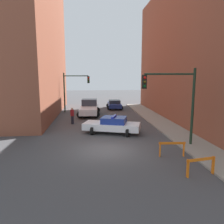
{
  "coord_description": "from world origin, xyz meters",
  "views": [
    {
      "loc": [
        -1.03,
        -13.69,
        4.81
      ],
      "look_at": [
        1.13,
        7.66,
        1.24
      ],
      "focal_mm": 35.0,
      "sensor_mm": 36.0,
      "label": 1
    }
  ],
  "objects": [
    {
      "name": "barrier_mid",
      "position": [
        3.81,
        -1.57,
        0.62
      ],
      "size": [
        1.6,
        0.28,
        0.9
      ],
      "rotation": [
        0.0,
        0.0,
        -0.08
      ],
      "color": "orange",
      "rests_on": "ground_plane"
    },
    {
      "name": "ground_plane",
      "position": [
        0.0,
        0.0,
        0.0
      ],
      "size": [
        120.0,
        120.0,
        0.0
      ],
      "primitive_type": "plane",
      "color": "#424244"
    },
    {
      "name": "traffic_light_far",
      "position": [
        -3.3,
        15.67,
        3.4
      ],
      "size": [
        3.44,
        0.35,
        5.2
      ],
      "color": "black",
      "rests_on": "ground_plane"
    },
    {
      "name": "white_truck",
      "position": [
        -1.16,
        13.04,
        0.91
      ],
      "size": [
        2.82,
        5.5,
        1.9
      ],
      "rotation": [
        0.0,
        0.0,
        -0.05
      ],
      "color": "silver",
      "rests_on": "ground_plane"
    },
    {
      "name": "sidewalk_right",
      "position": [
        6.2,
        0.0,
        0.06
      ],
      "size": [
        2.4,
        44.0,
        0.12
      ],
      "color": "gray",
      "rests_on": "ground_plane"
    },
    {
      "name": "pedestrian_crossing",
      "position": [
        -2.84,
        8.2,
        0.86
      ],
      "size": [
        0.4,
        0.4,
        1.66
      ],
      "rotation": [
        0.0,
        0.0,
        3.02
      ],
      "color": "black",
      "rests_on": "ground_plane"
    },
    {
      "name": "police_car",
      "position": [
        0.8,
        4.18,
        0.72
      ],
      "size": [
        5.04,
        3.21,
        1.52
      ],
      "rotation": [
        0.0,
        0.0,
        1.26
      ],
      "color": "white",
      "rests_on": "ground_plane"
    },
    {
      "name": "traffic_light_near",
      "position": [
        4.73,
        0.33,
        3.53
      ],
      "size": [
        3.64,
        0.35,
        5.2
      ],
      "color": "black",
      "rests_on": "sidewalk_right"
    },
    {
      "name": "barrier_front",
      "position": [
        4.25,
        -4.19,
        0.62
      ],
      "size": [
        1.58,
        0.42,
        0.9
      ],
      "rotation": [
        0.0,
        0.0,
        0.18
      ],
      "color": "orange",
      "rests_on": "ground_plane"
    },
    {
      "name": "parked_car_near",
      "position": [
        2.53,
        17.96,
        0.67
      ],
      "size": [
        2.36,
        4.35,
        1.31
      ],
      "rotation": [
        0.0,
        0.0,
        -0.03
      ],
      "color": "navy",
      "rests_on": "ground_plane"
    }
  ]
}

